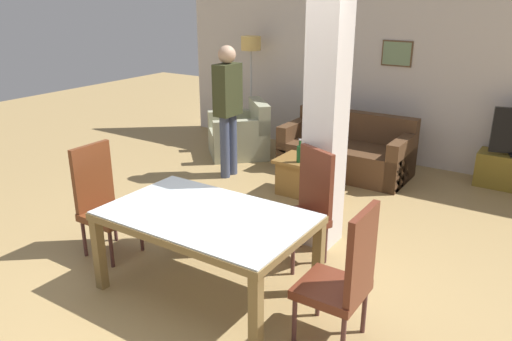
{
  "coord_description": "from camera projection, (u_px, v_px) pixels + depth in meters",
  "views": [
    {
      "loc": [
        2.38,
        -2.88,
        2.42
      ],
      "look_at": [
        0.0,
        0.74,
        0.87
      ],
      "focal_mm": 35.0,
      "sensor_mm": 36.0,
      "label": 1
    }
  ],
  "objects": [
    {
      "name": "ground_plane",
      "position": [
        209.0,
        290.0,
        4.31
      ],
      "size": [
        18.0,
        18.0,
        0.0
      ],
      "primitive_type": "plane",
      "color": "#A18351"
    },
    {
      "name": "back_wall",
      "position": [
        391.0,
        70.0,
        7.25
      ],
      "size": [
        7.2,
        0.09,
        2.7
      ],
      "color": "beige",
      "rests_on": "ground_plane"
    },
    {
      "name": "divider_pillar",
      "position": [
        326.0,
        113.0,
        4.71
      ],
      "size": [
        0.32,
        0.36,
        2.7
      ],
      "color": "beige",
      "rests_on": "ground_plane"
    },
    {
      "name": "dining_table",
      "position": [
        207.0,
        228.0,
        4.11
      ],
      "size": [
        1.69,
        1.05,
        0.72
      ],
      "color": "brown",
      "rests_on": "ground_plane"
    },
    {
      "name": "dining_chair_head_left",
      "position": [
        103.0,
        199.0,
        4.78
      ],
      "size": [
        0.46,
        0.46,
        1.08
      ],
      "rotation": [
        0.0,
        0.0,
        -1.57
      ],
      "color": "#622E16",
      "rests_on": "ground_plane"
    },
    {
      "name": "dining_chair_far_right",
      "position": [
        306.0,
        204.0,
        4.65
      ],
      "size": [
        0.61,
        0.61,
        1.08
      ],
      "rotation": [
        0.0,
        0.0,
        2.73
      ],
      "color": "#5F281A",
      "rests_on": "ground_plane"
    },
    {
      "name": "dining_chair_head_right",
      "position": [
        344.0,
        276.0,
        3.48
      ],
      "size": [
        0.46,
        0.46,
        1.08
      ],
      "rotation": [
        0.0,
        0.0,
        1.57
      ],
      "color": "#5F2919",
      "rests_on": "ground_plane"
    },
    {
      "name": "sofa",
      "position": [
        347.0,
        153.0,
        7.04
      ],
      "size": [
        1.76,
        0.88,
        0.82
      ],
      "rotation": [
        0.0,
        0.0,
        3.14
      ],
      "color": "#4E331F",
      "rests_on": "ground_plane"
    },
    {
      "name": "armchair",
      "position": [
        241.0,
        137.0,
        7.78
      ],
      "size": [
        1.18,
        1.18,
        0.85
      ],
      "rotation": [
        0.0,
        0.0,
        2.35
      ],
      "color": "#A4A686",
      "rests_on": "ground_plane"
    },
    {
      "name": "coffee_table",
      "position": [
        306.0,
        177.0,
        6.27
      ],
      "size": [
        0.73,
        0.53,
        0.46
      ],
      "color": "brown",
      "rests_on": "ground_plane"
    },
    {
      "name": "bottle",
      "position": [
        300.0,
        153.0,
        6.08
      ],
      "size": [
        0.08,
        0.08,
        0.29
      ],
      "color": "#194C23",
      "rests_on": "coffee_table"
    },
    {
      "name": "floor_lamp",
      "position": [
        251.0,
        54.0,
        8.09
      ],
      "size": [
        0.32,
        0.32,
        1.76
      ],
      "color": "#B7B7BC",
      "rests_on": "ground_plane"
    },
    {
      "name": "standing_person",
      "position": [
        228.0,
        102.0,
        6.65
      ],
      "size": [
        0.23,
        0.38,
        1.78
      ],
      "rotation": [
        0.0,
        0.0,
        -1.59
      ],
      "color": "#3C455F",
      "rests_on": "ground_plane"
    }
  ]
}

